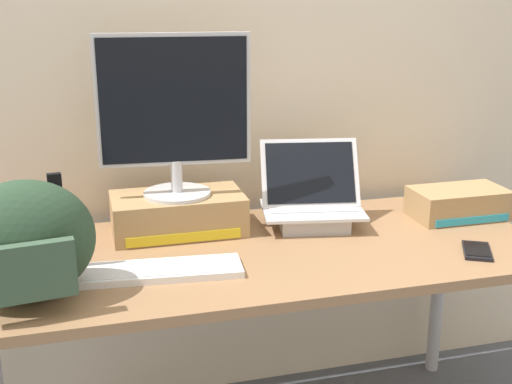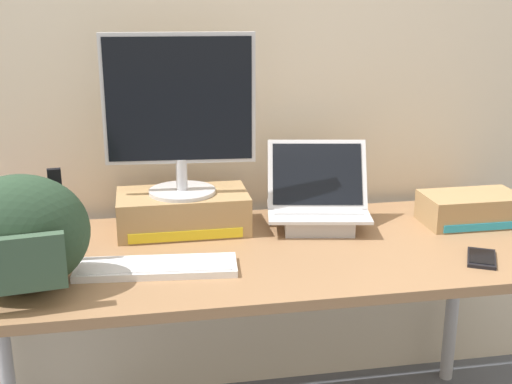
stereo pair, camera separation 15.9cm
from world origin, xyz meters
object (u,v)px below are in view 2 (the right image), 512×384
toner_box_cyan (471,209)px  open_laptop (318,210)px  toner_box_yellow (183,211)px  plush_toy (24,219)px  coffee_mug (46,239)px  cell_phone (482,258)px  external_keyboard (156,267)px  messenger_backpack (20,235)px  desktop_monitor (180,112)px

toner_box_cyan → open_laptop: bearing=173.8°
toner_box_yellow → plush_toy: 0.50m
coffee_mug → cell_phone: 1.28m
external_keyboard → plush_toy: size_ratio=4.03×
open_laptop → coffee_mug: size_ratio=2.75×
messenger_backpack → toner_box_cyan: bearing=3.8°
open_laptop → coffee_mug: 0.86m
desktop_monitor → cell_phone: 1.00m
toner_box_yellow → desktop_monitor: (-0.00, -0.00, 0.32)m
toner_box_yellow → external_keyboard: bearing=-107.2°
open_laptop → cell_phone: bearing=-32.2°
open_laptop → coffee_mug: open_laptop is taller
messenger_backpack → coffee_mug: messenger_backpack is taller
messenger_backpack → cell_phone: 1.28m
open_laptop → messenger_backpack: bearing=-148.6°
toner_box_yellow → cell_phone: (0.83, -0.41, -0.06)m
plush_toy → coffee_mug: bearing=-62.1°
external_keyboard → toner_box_cyan: size_ratio=1.43×
toner_box_yellow → cell_phone: bearing=-26.2°
toner_box_yellow → toner_box_cyan: 0.96m
plush_toy → cell_phone: bearing=-18.3°
toner_box_yellow → external_keyboard: size_ratio=0.91×
messenger_backpack → cell_phone: bearing=-8.7°
messenger_backpack → plush_toy: bearing=90.9°
desktop_monitor → plush_toy: size_ratio=4.44×
desktop_monitor → messenger_backpack: bearing=-133.9°
toner_box_cyan → desktop_monitor: bearing=173.8°
open_laptop → toner_box_cyan: open_laptop is taller
desktop_monitor → messenger_backpack: 0.63m
external_keyboard → cell_phone: size_ratio=2.83×
toner_box_yellow → desktop_monitor: 0.32m
coffee_mug → toner_box_cyan: (1.36, 0.03, 0.01)m
toner_box_yellow → open_laptop: (0.44, -0.05, -0.01)m
coffee_mug → toner_box_cyan: toner_box_cyan is taller
coffee_mug → desktop_monitor: bearing=17.6°
cell_phone → messenger_backpack: bearing=-153.2°
open_laptop → plush_toy: 0.94m
cell_phone → plush_toy: (-1.33, 0.44, 0.05)m
desktop_monitor → plush_toy: desktop_monitor is taller
toner_box_yellow → coffee_mug: (-0.41, -0.13, -0.02)m
open_laptop → cell_phone: 0.54m
external_keyboard → cell_phone: (0.93, -0.09, -0.01)m
open_laptop → messenger_backpack: messenger_backpack is taller
external_keyboard → plush_toy: plush_toy is taller
desktop_monitor → external_keyboard: size_ratio=1.10×
messenger_backpack → cell_phone: messenger_backpack is taller
messenger_backpack → coffee_mug: bearing=77.0°
desktop_monitor → coffee_mug: bearing=-157.8°
toner_box_yellow → plush_toy: toner_box_yellow is taller
open_laptop → desktop_monitor: bearing=-175.9°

